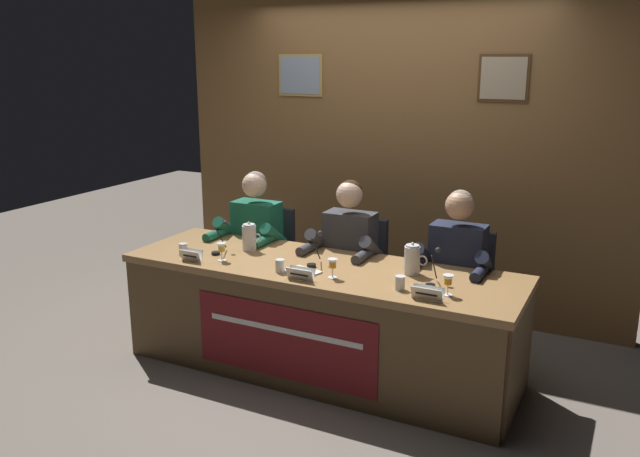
{
  "coord_description": "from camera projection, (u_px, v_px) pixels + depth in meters",
  "views": [
    {
      "loc": [
        1.86,
        -3.7,
        2.09
      ],
      "look_at": [
        0.0,
        0.0,
        1.0
      ],
      "focal_mm": 36.81,
      "sensor_mm": 36.0,
      "label": 1
    }
  ],
  "objects": [
    {
      "name": "ground_plane",
      "position": [
        320.0,
        368.0,
        4.53
      ],
      "size": [
        12.0,
        12.0,
        0.0
      ],
      "primitive_type": "plane",
      "color": "#70665B"
    },
    {
      "name": "wall_back_panelled",
      "position": [
        395.0,
        154.0,
        5.4
      ],
      "size": [
        3.88,
        0.14,
        2.6
      ],
      "color": "brown",
      "rests_on": "ground_plane"
    },
    {
      "name": "conference_table",
      "position": [
        313.0,
        304.0,
        4.31
      ],
      "size": [
        2.68,
        0.84,
        0.75
      ],
      "color": "olive",
      "rests_on": "ground_plane"
    },
    {
      "name": "chair_left",
      "position": [
        266.0,
        266.0,
        5.28
      ],
      "size": [
        0.44,
        0.44,
        0.91
      ],
      "color": "black",
      "rests_on": "ground_plane"
    },
    {
      "name": "panelist_left",
      "position": [
        251.0,
        239.0,
        5.04
      ],
      "size": [
        0.51,
        0.48,
        1.24
      ],
      "color": "black",
      "rests_on": "ground_plane"
    },
    {
      "name": "nameplate_left",
      "position": [
        192.0,
        255.0,
        4.42
      ],
      "size": [
        0.15,
        0.06,
        0.08
      ],
      "color": "white",
      "rests_on": "conference_table"
    },
    {
      "name": "juice_glass_left",
      "position": [
        222.0,
        248.0,
        4.41
      ],
      "size": [
        0.06,
        0.06,
        0.12
      ],
      "color": "white",
      "rests_on": "conference_table"
    },
    {
      "name": "water_cup_left",
      "position": [
        183.0,
        250.0,
        4.55
      ],
      "size": [
        0.06,
        0.06,
        0.08
      ],
      "color": "silver",
      "rests_on": "conference_table"
    },
    {
      "name": "microphone_left",
      "position": [
        219.0,
        243.0,
        4.59
      ],
      "size": [
        0.06,
        0.17,
        0.22
      ],
      "color": "black",
      "rests_on": "conference_table"
    },
    {
      "name": "chair_center",
      "position": [
        356.0,
        281.0,
        4.94
      ],
      "size": [
        0.44,
        0.44,
        0.91
      ],
      "color": "black",
      "rests_on": "ground_plane"
    },
    {
      "name": "panelist_center",
      "position": [
        345.0,
        253.0,
        4.7
      ],
      "size": [
        0.51,
        0.48,
        1.24
      ],
      "color": "black",
      "rests_on": "ground_plane"
    },
    {
      "name": "nameplate_center",
      "position": [
        301.0,
        274.0,
        4.04
      ],
      "size": [
        0.18,
        0.06,
        0.08
      ],
      "color": "white",
      "rests_on": "conference_table"
    },
    {
      "name": "juice_glass_center",
      "position": [
        333.0,
        265.0,
        4.07
      ],
      "size": [
        0.06,
        0.06,
        0.12
      ],
      "color": "white",
      "rests_on": "conference_table"
    },
    {
      "name": "water_cup_center",
      "position": [
        280.0,
        266.0,
        4.19
      ],
      "size": [
        0.06,
        0.06,
        0.08
      ],
      "color": "silver",
      "rests_on": "conference_table"
    },
    {
      "name": "microphone_center",
      "position": [
        314.0,
        254.0,
        4.32
      ],
      "size": [
        0.06,
        0.17,
        0.22
      ],
      "color": "black",
      "rests_on": "conference_table"
    },
    {
      "name": "chair_right",
      "position": [
        459.0,
        298.0,
        4.59
      ],
      "size": [
        0.44,
        0.44,
        0.91
      ],
      "color": "black",
      "rests_on": "ground_plane"
    },
    {
      "name": "panelist_right",
      "position": [
        454.0,
        268.0,
        4.35
      ],
      "size": [
        0.51,
        0.48,
        1.24
      ],
      "color": "black",
      "rests_on": "ground_plane"
    },
    {
      "name": "nameplate_right",
      "position": [
        427.0,
        293.0,
        3.71
      ],
      "size": [
        0.18,
        0.06,
        0.08
      ],
      "color": "white",
      "rests_on": "conference_table"
    },
    {
      "name": "juice_glass_right",
      "position": [
        448.0,
        281.0,
        3.77
      ],
      "size": [
        0.06,
        0.06,
        0.12
      ],
      "color": "white",
      "rests_on": "conference_table"
    },
    {
      "name": "water_cup_right",
      "position": [
        400.0,
        284.0,
        3.88
      ],
      "size": [
        0.06,
        0.06,
        0.08
      ],
      "color": "silver",
      "rests_on": "conference_table"
    },
    {
      "name": "microphone_right",
      "position": [
        433.0,
        274.0,
        3.94
      ],
      "size": [
        0.06,
        0.17,
        0.22
      ],
      "color": "black",
      "rests_on": "conference_table"
    },
    {
      "name": "water_pitcher_left_side",
      "position": [
        249.0,
        237.0,
        4.65
      ],
      "size": [
        0.15,
        0.1,
        0.21
      ],
      "color": "silver",
      "rests_on": "conference_table"
    },
    {
      "name": "water_pitcher_right_side",
      "position": [
        412.0,
        260.0,
        4.14
      ],
      "size": [
        0.15,
        0.1,
        0.21
      ],
      "color": "silver",
      "rests_on": "conference_table"
    },
    {
      "name": "document_stack_center",
      "position": [
        303.0,
        272.0,
        4.19
      ],
      "size": [
        0.24,
        0.2,
        0.01
      ],
      "color": "white",
      "rests_on": "conference_table"
    }
  ]
}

